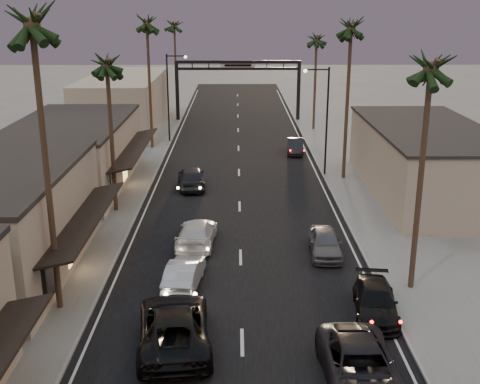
{
  "coord_description": "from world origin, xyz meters",
  "views": [
    {
      "loc": [
        -0.25,
        -3.57,
        13.86
      ],
      "look_at": [
        -0.0,
        32.5,
        2.5
      ],
      "focal_mm": 45.0,
      "sensor_mm": 36.0,
      "label": 1
    }
  ],
  "objects_px": {
    "palm_lc": "(106,58)",
    "oncoming_silver": "(184,274)",
    "palm_rb": "(351,23)",
    "curbside_black": "(376,301)",
    "oncoming_pickup": "(174,326)",
    "streetlight_left": "(171,91)",
    "palm_ld": "(147,19)",
    "palm_rc": "(317,36)",
    "palm_ra": "(432,59)",
    "palm_lb": "(31,15)",
    "palm_far": "(174,22)",
    "arch": "(238,75)",
    "streetlight_right": "(324,113)",
    "curbside_near": "(360,368)"
  },
  "relations": [
    {
      "from": "palm_lc",
      "to": "oncoming_silver",
      "type": "xyz_separation_m",
      "value": [
        5.7,
        -11.65,
        -9.75
      ]
    },
    {
      "from": "palm_rb",
      "to": "curbside_black",
      "type": "bearing_deg",
      "value": -96.05
    },
    {
      "from": "palm_rb",
      "to": "oncoming_pickup",
      "type": "distance_m",
      "value": 29.95
    },
    {
      "from": "streetlight_left",
      "to": "palm_ld",
      "type": "height_order",
      "value": "palm_ld"
    },
    {
      "from": "palm_rc",
      "to": "curbside_black",
      "type": "relative_size",
      "value": 2.61
    },
    {
      "from": "palm_ra",
      "to": "oncoming_silver",
      "type": "distance_m",
      "value": 15.73
    },
    {
      "from": "palm_ra",
      "to": "curbside_black",
      "type": "distance_m",
      "value": 11.34
    },
    {
      "from": "palm_lb",
      "to": "palm_ra",
      "type": "bearing_deg",
      "value": 6.63
    },
    {
      "from": "curbside_black",
      "to": "palm_lb",
      "type": "bearing_deg",
      "value": -175.57
    },
    {
      "from": "palm_lb",
      "to": "palm_far",
      "type": "xyz_separation_m",
      "value": [
        0.3,
        56.0,
        -1.94
      ]
    },
    {
      "from": "arch",
      "to": "palm_lb",
      "type": "bearing_deg",
      "value": -100.16
    },
    {
      "from": "palm_ld",
      "to": "palm_far",
      "type": "bearing_deg",
      "value": 89.25
    },
    {
      "from": "arch",
      "to": "palm_far",
      "type": "relative_size",
      "value": 1.15
    },
    {
      "from": "arch",
      "to": "palm_rb",
      "type": "xyz_separation_m",
      "value": [
        8.6,
        -26.0,
        6.88
      ]
    },
    {
      "from": "streetlight_left",
      "to": "palm_lc",
      "type": "height_order",
      "value": "palm_lc"
    },
    {
      "from": "palm_ld",
      "to": "curbside_black",
      "type": "distance_m",
      "value": 38.58
    },
    {
      "from": "palm_lc",
      "to": "oncoming_silver",
      "type": "bearing_deg",
      "value": -63.93
    },
    {
      "from": "streetlight_right",
      "to": "palm_ld",
      "type": "xyz_separation_m",
      "value": [
        -15.52,
        10.0,
        7.09
      ]
    },
    {
      "from": "streetlight_right",
      "to": "streetlight_left",
      "type": "xyz_separation_m",
      "value": [
        -13.84,
        13.0,
        0.0
      ]
    },
    {
      "from": "palm_rb",
      "to": "curbside_near",
      "type": "distance_m",
      "value": 30.72
    },
    {
      "from": "streetlight_right",
      "to": "oncoming_silver",
      "type": "xyz_separation_m",
      "value": [
        -9.82,
        -20.65,
        -4.61
      ]
    },
    {
      "from": "arch",
      "to": "oncoming_silver",
      "type": "bearing_deg",
      "value": -93.64
    },
    {
      "from": "palm_rc",
      "to": "oncoming_silver",
      "type": "xyz_separation_m",
      "value": [
        -11.5,
        -39.65,
        -9.75
      ]
    },
    {
      "from": "arch",
      "to": "palm_ld",
      "type": "distance_m",
      "value": 18.61
    },
    {
      "from": "palm_ra",
      "to": "palm_far",
      "type": "bearing_deg",
      "value": 107.38
    },
    {
      "from": "oncoming_silver",
      "to": "curbside_near",
      "type": "distance_m",
      "value": 11.2
    },
    {
      "from": "oncoming_silver",
      "to": "palm_rc",
      "type": "bearing_deg",
      "value": -99.61
    },
    {
      "from": "palm_lc",
      "to": "palm_far",
      "type": "distance_m",
      "value": 42.01
    },
    {
      "from": "palm_rb",
      "to": "palm_rc",
      "type": "height_order",
      "value": "palm_rb"
    },
    {
      "from": "streetlight_right",
      "to": "palm_far",
      "type": "bearing_deg",
      "value": 114.76
    },
    {
      "from": "palm_far",
      "to": "oncoming_silver",
      "type": "relative_size",
      "value": 3.03
    },
    {
      "from": "curbside_black",
      "to": "palm_lc",
      "type": "bearing_deg",
      "value": 142.21
    },
    {
      "from": "palm_rc",
      "to": "arch",
      "type": "bearing_deg",
      "value": 145.11
    },
    {
      "from": "palm_ld",
      "to": "curbside_near",
      "type": "height_order",
      "value": "palm_ld"
    },
    {
      "from": "oncoming_pickup",
      "to": "curbside_near",
      "type": "relative_size",
      "value": 1.08
    },
    {
      "from": "streetlight_right",
      "to": "oncoming_silver",
      "type": "height_order",
      "value": "streetlight_right"
    },
    {
      "from": "streetlight_right",
      "to": "oncoming_silver",
      "type": "bearing_deg",
      "value": -115.44
    },
    {
      "from": "streetlight_right",
      "to": "oncoming_pickup",
      "type": "bearing_deg",
      "value": -110.52
    },
    {
      "from": "palm_rb",
      "to": "curbside_near",
      "type": "relative_size",
      "value": 2.42
    },
    {
      "from": "streetlight_right",
      "to": "palm_ra",
      "type": "distance_m",
      "value": 21.94
    },
    {
      "from": "palm_lc",
      "to": "palm_ld",
      "type": "height_order",
      "value": "palm_ld"
    },
    {
      "from": "palm_lc",
      "to": "palm_rc",
      "type": "relative_size",
      "value": 1.0
    },
    {
      "from": "palm_lb",
      "to": "arch",
      "type": "bearing_deg",
      "value": 79.84
    },
    {
      "from": "oncoming_pickup",
      "to": "curbside_near",
      "type": "distance_m",
      "value": 7.86
    },
    {
      "from": "palm_ld",
      "to": "palm_ra",
      "type": "relative_size",
      "value": 1.08
    },
    {
      "from": "palm_rb",
      "to": "palm_far",
      "type": "distance_m",
      "value": 37.98
    },
    {
      "from": "palm_far",
      "to": "curbside_black",
      "type": "xyz_separation_m",
      "value": [
        14.5,
        -56.64,
        -10.77
      ]
    },
    {
      "from": "palm_ra",
      "to": "palm_rc",
      "type": "height_order",
      "value": "palm_ra"
    },
    {
      "from": "curbside_near",
      "to": "curbside_black",
      "type": "xyz_separation_m",
      "value": [
        1.8,
        5.5,
        -0.14
      ]
    },
    {
      "from": "palm_lc",
      "to": "palm_ld",
      "type": "xyz_separation_m",
      "value": [
        0.0,
        19.0,
        1.95
      ]
    }
  ]
}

